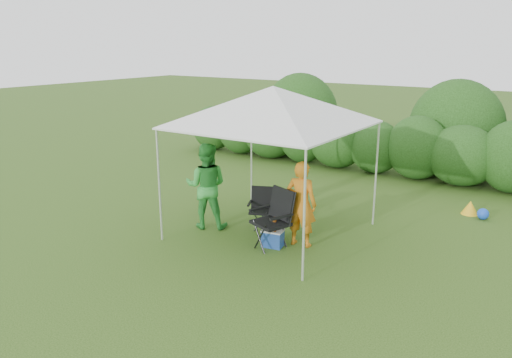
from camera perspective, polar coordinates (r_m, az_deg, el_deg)
The scene contains 10 objects.
ground at distance 9.47m, azimuth 0.20°, elevation -6.95°, with size 70.00×70.00×0.00m, color #3B5C1D.
hedge at distance 14.42m, azimuth 13.51°, elevation 3.86°, with size 13.10×1.53×1.80m.
canopy at distance 9.25m, azimuth 1.94°, elevation 8.32°, with size 3.10×3.10×2.83m.
chair_right at distance 8.97m, azimuth 2.21°, elevation -4.12°, with size 0.79×0.76×1.07m.
chair_left at distance 9.95m, azimuth 0.67°, elevation -2.99°, with size 0.62×0.60×0.81m.
man at distance 9.00m, azimuth 5.19°, elevation -2.86°, with size 0.58×0.38×1.58m, color orange.
woman at distance 9.89m, azimuth -5.70°, elevation -0.77°, with size 0.83×0.65×1.72m, color green.
cooler at distance 9.12m, azimuth 1.93°, elevation -6.76°, with size 0.42×0.34×0.32m.
bottle at distance 8.95m, azimuth 2.14°, elevation -5.18°, with size 0.07×0.07×0.27m, color #592D0C.
lawn_toy at distance 11.67m, azimuth 23.59°, elevation -3.18°, with size 0.59×0.50×0.30m.
Camera 1 is at (4.83, -7.30, 3.60)m, focal length 35.00 mm.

